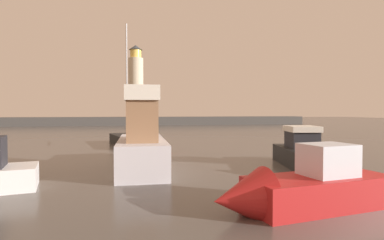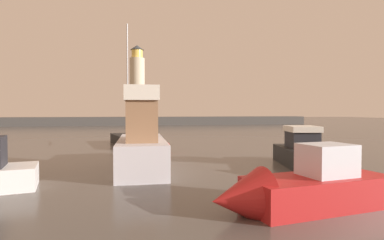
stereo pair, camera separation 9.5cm
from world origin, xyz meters
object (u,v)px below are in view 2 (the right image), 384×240
object	(u,v)px
sailboat_moored	(130,140)
motorboat_3	(315,158)
lighthouse	(137,83)
motorboat_2	(141,142)
mooring_buoy	(165,147)
motorboat_1	(295,190)

from	to	relation	value
sailboat_moored	motorboat_3	bearing A→B (deg)	-56.22
lighthouse	motorboat_2	world-z (taller)	lighthouse
sailboat_moored	mooring_buoy	xyz separation A→B (m)	(2.50, -5.48, -0.09)
lighthouse	mooring_buoy	size ratio (longest dim) A/B	19.15
motorboat_3	mooring_buoy	world-z (taller)	motorboat_3
motorboat_1	sailboat_moored	xyz separation A→B (m)	(-5.00, 18.79, -0.13)
lighthouse	sailboat_moored	xyz separation A→B (m)	(-1.31, -39.97, -8.51)
lighthouse	motorboat_3	xyz separation A→B (m)	(7.75, -53.51, -8.36)
mooring_buoy	motorboat_1	bearing A→B (deg)	-79.40
motorboat_1	motorboat_3	world-z (taller)	motorboat_3
motorboat_2	sailboat_moored	distance (m)	10.56
motorboat_2	mooring_buoy	size ratio (longest dim) A/B	10.89
lighthouse	motorboat_1	bearing A→B (deg)	-86.41
motorboat_1	mooring_buoy	bearing A→B (deg)	100.60
motorboat_2	sailboat_moored	bearing A→B (deg)	93.92
motorboat_3	sailboat_moored	size ratio (longest dim) A/B	0.68
motorboat_2	mooring_buoy	bearing A→B (deg)	70.47
motorboat_1	motorboat_3	bearing A→B (deg)	52.29
lighthouse	motorboat_1	distance (m)	59.47
lighthouse	sailboat_moored	distance (m)	40.89
motorboat_1	sailboat_moored	world-z (taller)	sailboat_moored
motorboat_1	mooring_buoy	xyz separation A→B (m)	(-2.49, 13.32, -0.22)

